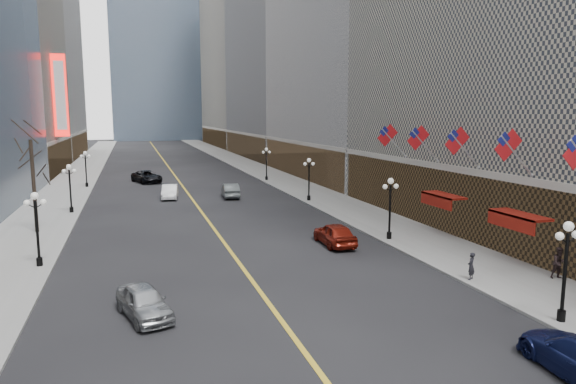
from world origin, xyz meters
TOP-DOWN VIEW (x-y plane):
  - sidewalk_east at (14.00, 70.00)m, footprint 6.00×230.00m
  - sidewalk_west at (-14.00, 70.00)m, footprint 6.00×230.00m
  - lane_line at (0.00, 80.00)m, footprint 0.25×200.00m
  - bldg_east_c at (29.88, 106.00)m, footprint 26.60×40.60m
  - bldg_east_d at (29.90, 149.00)m, footprint 26.60×46.60m
  - streetlamp_east_0 at (11.80, 14.00)m, footprint 1.26×0.44m
  - streetlamp_east_1 at (11.80, 30.00)m, footprint 1.26×0.44m
  - streetlamp_east_2 at (11.80, 48.00)m, footprint 1.26×0.44m
  - streetlamp_east_3 at (11.80, 66.00)m, footprint 1.26×0.44m
  - streetlamp_west_1 at (-11.80, 30.00)m, footprint 1.26×0.44m
  - streetlamp_west_2 at (-11.80, 48.00)m, footprint 1.26×0.44m
  - streetlamp_west_3 at (-11.80, 66.00)m, footprint 1.26×0.44m
  - flag_2 at (15.31, 22.00)m, footprint 2.87×0.12m
  - flag_3 at (15.31, 27.00)m, footprint 2.87×0.12m
  - flag_4 at (15.31, 32.00)m, footprint 2.87×0.12m
  - flag_5 at (15.31, 37.00)m, footprint 2.87×0.12m
  - awning_b at (16.11, 22.00)m, footprint 1.40×4.00m
  - awning_c at (16.11, 30.00)m, footprint 1.40×4.00m
  - theatre_marquee at (-15.88, 80.00)m, footprint 2.00×0.55m
  - tree_west_far at (-13.50, 40.00)m, footprint 3.60×3.60m
  - car_nb_near at (-5.92, 20.23)m, footprint 2.86×4.59m
  - car_nb_mid at (-2.30, 54.41)m, footprint 2.17×4.81m
  - car_nb_far at (-4.33, 69.12)m, footprint 4.48×6.45m
  - car_sb_mid at (7.44, 29.95)m, footprint 1.98×4.79m
  - car_sb_far at (4.27, 53.14)m, footprint 2.07×4.95m
  - ped_ne_corner at (11.60, 20.14)m, footprint 0.69×0.66m
  - ped_east_walk at (16.40, 18.82)m, footprint 0.96×0.67m

SIDE VIEW (x-z plane):
  - lane_line at x=0.00m, z-range 0.00..0.02m
  - sidewalk_east at x=14.00m, z-range 0.00..0.15m
  - sidewalk_west at x=-14.00m, z-range 0.00..0.15m
  - car_nb_near at x=-5.92m, z-range 0.00..1.46m
  - car_nb_mid at x=-2.30m, z-range 0.00..1.53m
  - car_sb_far at x=4.27m, z-range 0.00..1.59m
  - car_sb_mid at x=7.44m, z-range 0.00..1.62m
  - car_nb_far at x=-4.33m, z-range 0.00..1.64m
  - ped_ne_corner at x=11.60m, z-range 0.15..1.68m
  - ped_east_walk at x=16.40m, z-range 0.15..1.95m
  - streetlamp_east_0 at x=11.80m, z-range 0.64..5.16m
  - streetlamp_east_1 at x=11.80m, z-range 0.64..5.16m
  - streetlamp_east_2 at x=11.80m, z-range 0.64..5.16m
  - streetlamp_east_3 at x=11.80m, z-range 0.64..5.16m
  - streetlamp_west_1 at x=-11.80m, z-range 0.64..5.16m
  - streetlamp_west_2 at x=-11.80m, z-range 0.64..5.16m
  - streetlamp_west_3 at x=-11.80m, z-range 0.64..5.16m
  - awning_b at x=16.11m, z-range 2.62..3.54m
  - awning_c at x=16.11m, z-range 2.62..3.54m
  - tree_west_far at x=-13.50m, z-range 2.28..10.20m
  - flag_2 at x=15.31m, z-range 5.85..8.72m
  - flag_3 at x=15.31m, z-range 5.85..8.72m
  - flag_4 at x=15.31m, z-range 5.85..8.72m
  - flag_5 at x=15.31m, z-range 5.85..8.72m
  - theatre_marquee at x=-15.88m, z-range 6.00..18.00m
  - bldg_east_c at x=29.88m, z-range -0.22..48.58m
  - bldg_east_d at x=29.90m, z-range -0.23..62.57m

